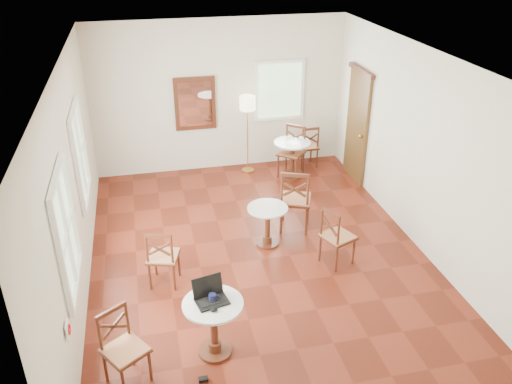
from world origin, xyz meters
TOP-DOWN VIEW (x-y plane):
  - ground at (0.00, 0.00)m, footprint 7.00×7.00m
  - room_shell at (-0.06, 0.27)m, footprint 5.02×7.02m
  - cafe_table_near at (-0.97, -1.76)m, footprint 0.70×0.70m
  - cafe_table_mid at (0.20, 0.39)m, footprint 0.63×0.63m
  - cafe_table_back at (1.26, 2.66)m, footprint 0.72×0.72m
  - chair_near_a at (-1.45, -0.27)m, footprint 0.51×0.51m
  - chair_near_b at (-1.98, -1.96)m, footprint 0.59×0.59m
  - chair_mid_a at (0.75, 0.76)m, footprint 0.65×0.65m
  - chair_mid_b at (1.07, -0.33)m, footprint 0.56×0.56m
  - chair_back_a at (1.72, 3.11)m, footprint 0.44×0.44m
  - chair_back_b at (1.29, 2.77)m, footprint 0.66×0.66m
  - floor_lamp at (0.48, 3.15)m, footprint 0.31×0.31m
  - laptop at (-0.99, -1.68)m, footprint 0.41×0.37m
  - mouse at (-0.97, -1.90)m, footprint 0.09×0.06m
  - navy_mug at (-0.96, -1.73)m, footprint 0.13×0.09m
  - water_glass at (-0.97, -1.77)m, footprint 0.05×0.05m
  - power_adapter at (-1.16, -2.16)m, footprint 0.10×0.06m

SIDE VIEW (x-z plane):
  - ground at x=0.00m, z-range 0.00..0.00m
  - power_adapter at x=-1.16m, z-range 0.00..0.04m
  - cafe_table_mid at x=0.20m, z-range 0.08..0.74m
  - chair_back_a at x=1.72m, z-range 0.00..0.89m
  - chair_near_a at x=-1.45m, z-range 0.00..0.90m
  - cafe_table_near at x=-0.97m, z-range 0.09..0.83m
  - chair_near_b at x=-1.98m, z-range 0.00..0.92m
  - chair_mid_b at x=1.07m, z-range 0.00..0.92m
  - cafe_table_back at x=1.26m, z-range 0.09..0.85m
  - chair_back_b at x=1.29m, z-range 0.00..1.01m
  - chair_mid_a at x=0.75m, z-range 0.00..1.09m
  - mouse at x=-0.97m, z-range 0.74..0.77m
  - water_glass at x=-0.97m, z-range 0.74..0.82m
  - navy_mug at x=-0.96m, z-range 0.74..0.84m
  - laptop at x=-0.99m, z-range 0.67..0.93m
  - floor_lamp at x=0.48m, z-range 0.55..2.13m
  - room_shell at x=-0.06m, z-range 0.38..3.39m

